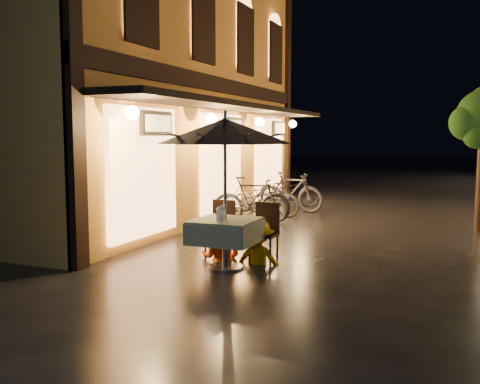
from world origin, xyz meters
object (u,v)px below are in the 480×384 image
at_px(person_yellow, 259,222).
at_px(table_lantern, 221,212).
at_px(bicycle_0, 254,202).
at_px(person_orange, 221,216).
at_px(patio_umbrella, 225,131).
at_px(cafe_table, 225,232).

bearing_deg(person_yellow, table_lantern, 60.84).
bearing_deg(bicycle_0, person_orange, -161.22).
bearing_deg(bicycle_0, person_yellow, -152.36).
distance_m(person_orange, bicycle_0, 4.13).
height_order(patio_umbrella, bicycle_0, patio_umbrella).
xyz_separation_m(cafe_table, person_orange, (-0.33, 0.56, 0.15)).
xyz_separation_m(cafe_table, patio_umbrella, (0.00, -0.00, 1.56)).
distance_m(cafe_table, table_lantern, 0.37).
xyz_separation_m(table_lantern, bicycle_0, (-1.29, 4.72, -0.45)).
height_order(cafe_table, person_yellow, person_yellow).
distance_m(patio_umbrella, table_lantern, 1.24).
height_order(cafe_table, patio_umbrella, patio_umbrella).
height_order(cafe_table, person_orange, person_orange).
bearing_deg(patio_umbrella, cafe_table, 172.87).
height_order(table_lantern, person_orange, person_orange).
distance_m(patio_umbrella, person_orange, 1.55).
bearing_deg(table_lantern, patio_umbrella, 90.00).
xyz_separation_m(cafe_table, table_lantern, (0.00, -0.16, 0.33)).
height_order(person_yellow, bicycle_0, person_yellow).
bearing_deg(person_yellow, person_orange, -2.75).
relative_size(patio_umbrella, table_lantern, 9.84).
bearing_deg(person_orange, cafe_table, 111.06).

